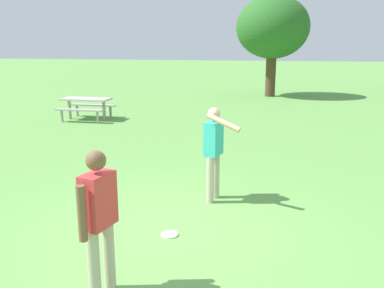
# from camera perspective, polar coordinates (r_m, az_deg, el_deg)

# --- Properties ---
(ground_plane) EXTENTS (120.00, 120.00, 0.00)m
(ground_plane) POSITION_cam_1_polar(r_m,az_deg,el_deg) (6.26, -3.44, -11.73)
(ground_plane) COLOR #609947
(person_thrower) EXTENTS (0.30, 0.60, 1.64)m
(person_thrower) POSITION_cam_1_polar(r_m,az_deg,el_deg) (4.49, -12.66, -9.52)
(person_thrower) COLOR #B7AD93
(person_thrower) RESTS_ON ground
(person_catcher) EXTENTS (0.65, 0.73, 1.64)m
(person_catcher) POSITION_cam_1_polar(r_m,az_deg,el_deg) (7.08, 3.07, -0.41)
(person_catcher) COLOR #B7AD93
(person_catcher) RESTS_ON ground
(frisbee) EXTENTS (0.24, 0.24, 0.03)m
(frisbee) POSITION_cam_1_polar(r_m,az_deg,el_deg) (6.10, -3.10, -12.31)
(frisbee) COLOR white
(frisbee) RESTS_ON ground
(picnic_table_near) EXTENTS (1.71, 1.43, 0.77)m
(picnic_table_near) POSITION_cam_1_polar(r_m,az_deg,el_deg) (15.32, -14.33, 5.34)
(picnic_table_near) COLOR #B2ADA3
(picnic_table_near) RESTS_ON ground
(tree_tall_left) EXTENTS (3.63, 3.63, 4.99)m
(tree_tall_left) POSITION_cam_1_polar(r_m,az_deg,el_deg) (21.78, 11.03, 15.41)
(tree_tall_left) COLOR #4C3823
(tree_tall_left) RESTS_ON ground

